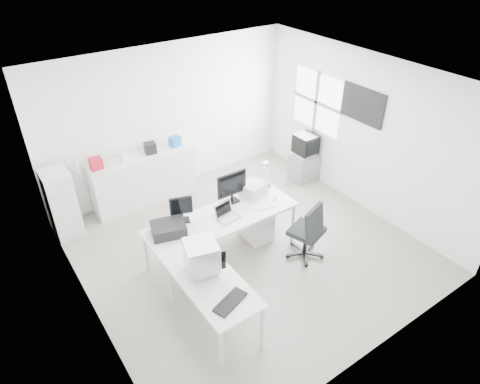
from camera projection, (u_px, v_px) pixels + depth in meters
floor at (247, 248)px, 7.05m from camera, size 5.00×5.00×0.01m
ceiling at (249, 82)px, 5.52m from camera, size 5.00×5.00×0.01m
back_wall at (170, 119)px, 8.00m from camera, size 5.00×0.02×2.80m
left_wall at (77, 237)px, 5.09m from camera, size 0.02×5.00×2.80m
right_wall at (364, 133)px, 7.47m from camera, size 0.02×5.00×2.80m
window at (317, 102)px, 8.18m from camera, size 0.02×1.20×1.10m
wall_picture at (363, 105)px, 7.26m from camera, size 0.04×0.90×0.60m
main_desk at (223, 236)px, 6.72m from camera, size 2.40×0.80×0.75m
side_desk at (214, 303)px, 5.56m from camera, size 0.70×1.40×0.75m
drawer_pedestal at (256, 223)px, 7.13m from camera, size 0.40×0.50×0.60m
inkjet_printer at (168, 229)px, 6.13m from camera, size 0.56×0.49×0.17m
lcd_monitor_small at (181, 210)px, 6.31m from camera, size 0.38×0.29×0.42m
lcd_monitor_large at (232, 188)px, 6.71m from camera, size 0.52×0.21×0.54m
laptop at (228, 213)px, 6.41m from camera, size 0.40×0.41×0.23m
white_keyboard at (262, 207)px, 6.72m from camera, size 0.42×0.21×0.02m
white_mouse at (275, 198)px, 6.89m from camera, size 0.06×0.06×0.06m
laser_printer at (253, 189)px, 6.97m from camera, size 0.46×0.42×0.22m
desk_lamp at (268, 174)px, 7.12m from camera, size 0.19×0.19×0.48m
crt_monitor at (202, 259)px, 5.41m from camera, size 0.44×0.44×0.42m
black_keyboard at (230, 302)px, 5.07m from camera, size 0.49×0.32×0.03m
office_chair at (307, 229)px, 6.62m from camera, size 0.78×0.78×1.07m
tv_cabinet at (303, 168)px, 8.73m from camera, size 0.50×0.41×0.55m
crt_tv at (306, 146)px, 8.45m from camera, size 0.50×0.48×0.45m
sideboard at (144, 179)px, 7.96m from camera, size 1.94×0.48×0.97m
clutter_box_a at (96, 163)px, 7.26m from camera, size 0.20×0.18×0.20m
clutter_box_b at (124, 157)px, 7.51m from camera, size 0.14×0.12×0.13m
clutter_box_c at (150, 148)px, 7.73m from camera, size 0.23×0.21×0.20m
clutter_box_d at (175, 141)px, 7.98m from camera, size 0.20×0.19×0.18m
clutter_bottle at (77, 167)px, 7.13m from camera, size 0.07×0.07×0.22m
filing_cabinet at (62, 204)px, 7.07m from camera, size 0.42×0.50×1.21m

